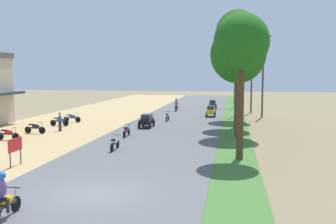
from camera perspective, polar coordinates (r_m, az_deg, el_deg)
name	(u,v)px	position (r m, az deg, el deg)	size (l,w,h in m)	color
ground_plane	(95,195)	(16.37, -10.68, -12.01)	(180.00, 180.00, 0.00)	#7A6B4C
road_strip	(95,195)	(16.35, -10.68, -11.88)	(9.00, 140.00, 0.08)	#565659
median_strip	(237,202)	(15.43, 10.18, -13.00)	(2.40, 140.00, 0.06)	#3D6B2D
parked_motorbike_second	(8,134)	(30.63, -22.53, -2.96)	(1.80, 0.54, 0.94)	black
parked_motorbike_third	(35,127)	(33.24, -19.00, -2.17)	(1.80, 0.54, 0.94)	black
parked_motorbike_fourth	(60,121)	(37.27, -15.70, -1.24)	(1.80, 0.54, 0.94)	black
parked_motorbike_fifth	(72,117)	(39.72, -13.95, -0.77)	(1.80, 0.54, 0.94)	black
street_signboard	(15,147)	(21.92, -21.63, -4.78)	(0.06, 1.30, 1.50)	#262628
pedestrian_on_shoulder	(60,121)	(33.87, -15.67, -1.23)	(0.33, 0.41, 1.62)	#33333D
median_tree_nearest	(241,43)	(22.24, 10.79, 9.92)	(3.11, 3.11, 8.28)	#4C351E
median_tree_second	(238,55)	(30.12, 10.31, 8.32)	(4.22, 4.22, 8.53)	#4C351E
median_tree_third	(237,36)	(35.56, 10.16, 11.01)	(3.90, 3.90, 10.55)	#4C351E
median_tree_fourth	(237,49)	(40.90, 10.20, 9.12)	(4.11, 4.11, 9.58)	#4C351E
streetlamp_near	(236,77)	(44.20, 9.94, 5.12)	(3.16, 0.20, 7.74)	gray
streetlamp_mid	(235,74)	(55.44, 9.85, 5.50)	(3.16, 0.20, 8.23)	gray
streetlamp_far	(234,77)	(67.35, 9.77, 5.11)	(3.16, 0.20, 7.26)	gray
utility_pole_near	(252,76)	(49.29, 12.24, 5.18)	(1.80, 0.20, 8.74)	brown
utility_pole_far	(263,73)	(44.25, 13.83, 5.57)	(1.80, 0.20, 9.49)	brown
car_sedan_black	(147,120)	(34.84, -3.18, -1.20)	(1.10, 2.26, 1.19)	black
car_hatchback_yellow	(211,111)	(43.57, 6.34, 0.19)	(1.04, 2.00, 1.23)	gold
car_hatchback_charcoal	(213,104)	(52.72, 6.60, 1.15)	(1.04, 2.00, 1.23)	#282D33
motorbike_foreground_rider	(4,197)	(14.32, -23.02, -11.41)	(0.54, 1.80, 1.66)	black
motorbike_ahead_second	(115,143)	(24.82, -7.84, -4.48)	(0.54, 1.80, 0.94)	black
motorbike_ahead_third	(127,130)	(29.97, -6.12, -2.69)	(0.54, 1.80, 0.94)	black
motorbike_ahead_fourth	(168,116)	(39.41, -0.06, -0.62)	(0.54, 1.80, 0.94)	black
motorbike_ahead_fifth	(176,105)	(49.59, 1.24, 1.03)	(0.54, 1.80, 1.66)	black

